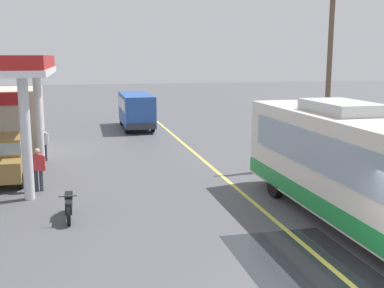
% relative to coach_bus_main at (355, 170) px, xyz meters
% --- Properties ---
extents(ground, '(120.00, 120.00, 0.00)m').
position_rel_coach_bus_main_xyz_m(ground, '(-2.12, 15.90, -1.72)').
color(ground, '#4C4C51').
extents(lane_divider_stripe, '(0.16, 50.00, 0.01)m').
position_rel_coach_bus_main_xyz_m(lane_divider_stripe, '(-2.12, 10.90, -1.72)').
color(lane_divider_stripe, '#D8CC4C').
rests_on(lane_divider_stripe, ground).
extents(wet_puddle_patch, '(3.03, 4.75, 0.01)m').
position_rel_coach_bus_main_xyz_m(wet_puddle_patch, '(-2.69, -2.31, -1.72)').
color(wet_puddle_patch, '#26282D').
rests_on(wet_puddle_patch, ground).
extents(coach_bus_main, '(2.60, 11.04, 3.69)m').
position_rel_coach_bus_main_xyz_m(coach_bus_main, '(0.00, 0.00, 0.00)').
color(coach_bus_main, silver).
rests_on(coach_bus_main, ground).
extents(car_at_pump, '(1.70, 4.20, 1.82)m').
position_rel_coach_bus_main_xyz_m(car_at_pump, '(-11.06, 8.17, -0.71)').
color(car_at_pump, olive).
rests_on(car_at_pump, ground).
extents(minibus_opposing_lane, '(2.04, 6.13, 2.44)m').
position_rel_coach_bus_main_xyz_m(minibus_opposing_lane, '(-4.12, 21.15, -0.25)').
color(minibus_opposing_lane, '#264C9E').
rests_on(minibus_opposing_lane, ground).
extents(motorcycle_parked_forecourt, '(0.55, 1.80, 0.92)m').
position_rel_coach_bus_main_xyz_m(motorcycle_parked_forecourt, '(-8.40, 2.60, -1.28)').
color(motorcycle_parked_forecourt, black).
rests_on(motorcycle_parked_forecourt, ground).
extents(pedestrian_near_pump, '(0.55, 0.22, 1.66)m').
position_rel_coach_bus_main_xyz_m(pedestrian_near_pump, '(-9.58, 6.06, -0.79)').
color(pedestrian_near_pump, '#33333F').
rests_on(pedestrian_near_pump, ground).
extents(pedestrian_by_shop, '(0.55, 0.22, 1.66)m').
position_rel_coach_bus_main_xyz_m(pedestrian_by_shop, '(-9.79, 11.51, -0.79)').
color(pedestrian_by_shop, '#33333F').
rests_on(pedestrian_by_shop, ground).
extents(utility_pole_roadside, '(1.80, 0.24, 8.69)m').
position_rel_coach_bus_main_xyz_m(utility_pole_roadside, '(3.42, 7.94, 2.81)').
color(utility_pole_roadside, brown).
rests_on(utility_pole_roadside, ground).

